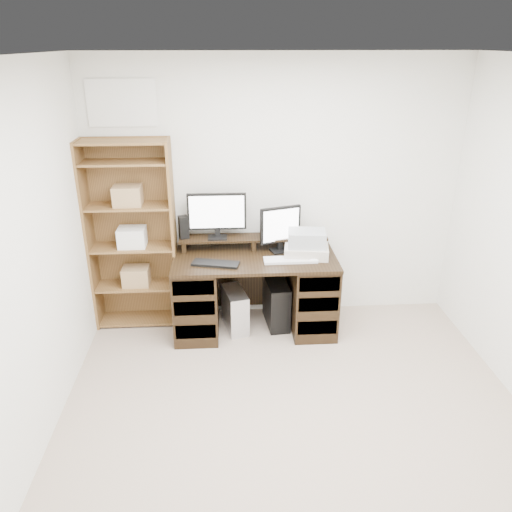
{
  "coord_description": "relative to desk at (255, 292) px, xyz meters",
  "views": [
    {
      "loc": [
        -0.48,
        -2.55,
        2.58
      ],
      "look_at": [
        -0.22,
        1.43,
        0.85
      ],
      "focal_mm": 35.0,
      "sensor_mm": 36.0,
      "label": 1
    }
  ],
  "objects": [
    {
      "name": "riser_shelf",
      "position": [
        -0.0,
        0.21,
        0.45
      ],
      "size": [
        1.4,
        0.22,
        0.12
      ],
      "color": "black",
      "rests_on": "desk"
    },
    {
      "name": "printer",
      "position": [
        0.48,
        -0.0,
        0.41
      ],
      "size": [
        0.44,
        0.35,
        0.1
      ],
      "primitive_type": "cube",
      "rotation": [
        0.0,
        0.0,
        -0.16
      ],
      "color": "beige",
      "rests_on": "desk"
    },
    {
      "name": "bookshelf",
      "position": [
        -1.13,
        0.21,
        0.53
      ],
      "size": [
        0.8,
        0.3,
        1.8
      ],
      "color": "brown",
      "rests_on": "ground"
    },
    {
      "name": "desk",
      "position": [
        0.0,
        0.0,
        0.0
      ],
      "size": [
        1.5,
        0.7,
        0.75
      ],
      "color": "black",
      "rests_on": "ground"
    },
    {
      "name": "mouse",
      "position": [
        0.53,
        -0.15,
        0.38
      ],
      "size": [
        0.11,
        0.09,
        0.04
      ],
      "primitive_type": "ellipsoid",
      "rotation": [
        0.0,
        0.0,
        0.42
      ],
      "color": "white",
      "rests_on": "desk"
    },
    {
      "name": "tower_black",
      "position": [
        0.22,
        0.07,
        -0.16
      ],
      "size": [
        0.24,
        0.47,
        0.45
      ],
      "rotation": [
        0.0,
        0.0,
        0.1
      ],
      "color": "black",
      "rests_on": "ground"
    },
    {
      "name": "speaker",
      "position": [
        -0.65,
        0.21,
        0.59
      ],
      "size": [
        0.11,
        0.11,
        0.21
      ],
      "primitive_type": "cube",
      "rotation": [
        0.0,
        0.0,
        0.28
      ],
      "color": "black",
      "rests_on": "riser_shelf"
    },
    {
      "name": "keyboard_black",
      "position": [
        -0.35,
        -0.16,
        0.37
      ],
      "size": [
        0.44,
        0.23,
        0.02
      ],
      "primitive_type": "cube",
      "rotation": [
        0.0,
        0.0,
        -0.24
      ],
      "color": "black",
      "rests_on": "desk"
    },
    {
      "name": "keyboard_white",
      "position": [
        0.32,
        -0.12,
        0.37
      ],
      "size": [
        0.48,
        0.15,
        0.02
      ],
      "primitive_type": "cube",
      "rotation": [
        0.0,
        0.0,
        0.01
      ],
      "color": "silver",
      "rests_on": "desk"
    },
    {
      "name": "monitor_small",
      "position": [
        0.25,
        0.13,
        0.6
      ],
      "size": [
        0.39,
        0.19,
        0.43
      ],
      "rotation": [
        0.0,
        0.0,
        0.31
      ],
      "color": "black",
      "rests_on": "desk"
    },
    {
      "name": "basket",
      "position": [
        0.48,
        -0.0,
        0.53
      ],
      "size": [
        0.36,
        0.27,
        0.14
      ],
      "primitive_type": "cube",
      "rotation": [
        0.0,
        0.0,
        -0.11
      ],
      "color": "#9EA5A9",
      "rests_on": "printer"
    },
    {
      "name": "room",
      "position": [
        0.22,
        -1.64,
        0.86
      ],
      "size": [
        3.54,
        4.04,
        2.54
      ],
      "color": "tan",
      "rests_on": "ground"
    },
    {
      "name": "tower_silver",
      "position": [
        -0.19,
        0.0,
        -0.19
      ],
      "size": [
        0.27,
        0.43,
        0.4
      ],
      "primitive_type": "cube",
      "rotation": [
        0.0,
        0.0,
        0.23
      ],
      "color": "silver",
      "rests_on": "ground"
    },
    {
      "name": "monitor_wide",
      "position": [
        -0.34,
        0.2,
        0.72
      ],
      "size": [
        0.54,
        0.14,
        0.43
      ],
      "rotation": [
        0.0,
        0.0,
        -0.0
      ],
      "color": "black",
      "rests_on": "riser_shelf"
    }
  ]
}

